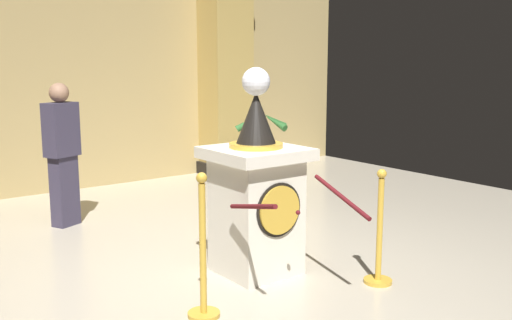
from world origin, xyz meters
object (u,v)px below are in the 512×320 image
(stanchion_far, at_px, (379,244))
(bystander_guest, at_px, (62,151))
(stanchion_near, at_px, (203,267))
(pedestal_clock, at_px, (256,195))
(potted_palm_right, at_px, (263,165))

(stanchion_far, height_order, bystander_guest, bystander_guest)
(stanchion_near, bearing_deg, pedestal_clock, 29.95)
(stanchion_far, height_order, potted_palm_right, potted_palm_right)
(pedestal_clock, xyz_separation_m, stanchion_near, (-0.86, -0.49, -0.32))
(bystander_guest, bearing_deg, stanchion_near, -90.20)
(pedestal_clock, relative_size, stanchion_far, 1.84)
(pedestal_clock, xyz_separation_m, potted_palm_right, (2.13, 2.65, -0.35))
(potted_palm_right, bearing_deg, pedestal_clock, -128.69)
(pedestal_clock, bearing_deg, stanchion_far, -51.33)
(pedestal_clock, distance_m, potted_palm_right, 3.42)
(stanchion_near, relative_size, stanchion_far, 1.10)
(pedestal_clock, relative_size, bystander_guest, 1.12)
(pedestal_clock, bearing_deg, bystander_guest, 108.84)
(pedestal_clock, height_order, stanchion_far, pedestal_clock)
(pedestal_clock, height_order, bystander_guest, pedestal_clock)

